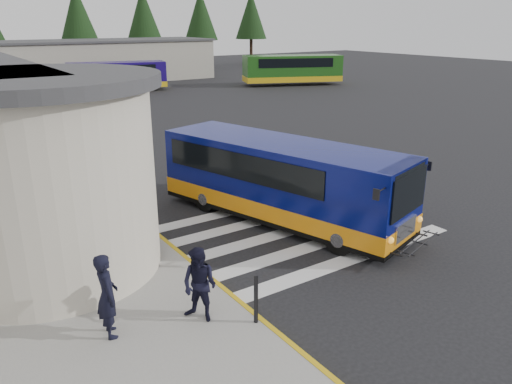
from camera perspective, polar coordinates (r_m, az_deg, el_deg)
ground at (r=16.14m, az=3.54°, el=-3.17°), size 140.00×140.00×0.00m
curb_strip at (r=17.64m, az=-15.13°, el=-1.56°), size 0.12×34.00×0.16m
crosswalk at (r=15.27m, az=3.89°, el=-4.48°), size 8.00×5.35×0.01m
depot_building at (r=56.02m, az=-18.98°, el=13.96°), size 26.40×8.40×4.20m
tree_line at (r=63.69m, az=-21.30°, el=18.43°), size 58.40×4.40×10.00m
transit_bus at (r=15.75m, az=3.03°, el=0.98°), size 4.97×9.23×2.53m
pedestrian_a at (r=10.30m, az=-16.65°, el=-11.25°), size 0.50×0.69×1.76m
pedestrian_b at (r=10.45m, az=-6.47°, el=-10.50°), size 0.92×0.98×1.61m
bollard at (r=10.41m, az=-0.01°, el=-12.12°), size 0.09×0.09×1.09m
far_bus_a at (r=47.73m, az=-15.61°, el=12.76°), size 8.89×4.34×2.21m
far_bus_b at (r=50.72m, az=4.18°, el=13.91°), size 9.88×6.06×2.47m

